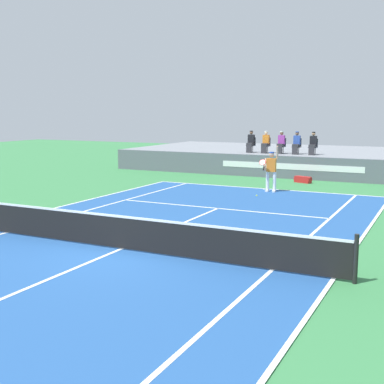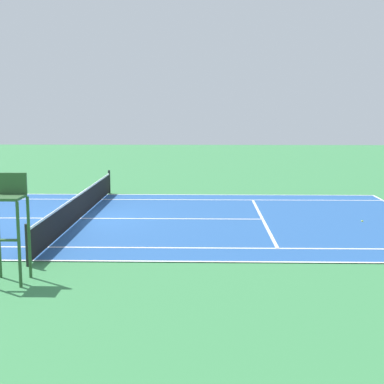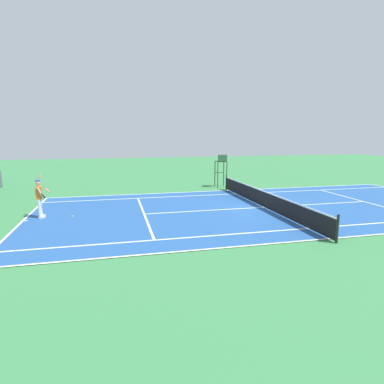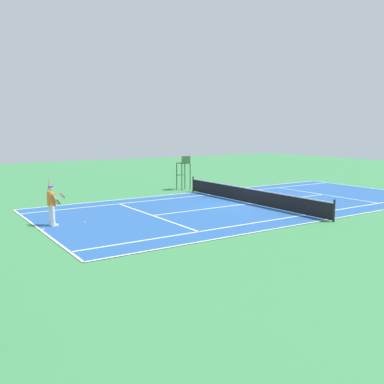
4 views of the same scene
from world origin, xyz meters
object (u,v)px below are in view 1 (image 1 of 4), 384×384
object	(u,v)px
tennis_ball	(257,196)
equipment_bag	(303,180)
spectator_seated_1	(266,142)
spectator_seated_0	(251,142)
spectator_seated_2	(281,143)
tennis_player	(271,170)
spectator_seated_4	(313,144)
spectator_seated_3	(296,143)

from	to	relation	value
tennis_ball	equipment_bag	bearing A→B (deg)	82.35
spectator_seated_1	spectator_seated_0	bearing A→B (deg)	180.00
spectator_seated_2	equipment_bag	size ratio (longest dim) A/B	1.32
tennis_player	equipment_bag	distance (m)	3.80
spectator_seated_0	spectator_seated_4	xyz separation A→B (m)	(3.63, 0.00, 0.00)
spectator_seated_4	tennis_player	xyz separation A→B (m)	(-0.35, -6.32, -0.83)
tennis_player	spectator_seated_2	bearing A→B (deg)	102.98
tennis_player	equipment_bag	size ratio (longest dim) A/B	2.18
spectator_seated_4	equipment_bag	size ratio (longest dim) A/B	1.32
spectator_seated_0	spectator_seated_2	distance (m)	1.82
spectator_seated_2	spectator_seated_3	bearing A→B (deg)	0.00
equipment_bag	spectator_seated_2	bearing A→B (deg)	126.78
spectator_seated_2	spectator_seated_4	xyz separation A→B (m)	(1.81, 0.00, 0.00)
spectator_seated_0	tennis_ball	xyz separation A→B (m)	(3.12, -7.74, -1.79)
spectator_seated_0	spectator_seated_4	distance (m)	3.63
spectator_seated_1	equipment_bag	world-z (taller)	spectator_seated_1
spectator_seated_0	tennis_ball	world-z (taller)	spectator_seated_0
spectator_seated_0	spectator_seated_1	xyz separation A→B (m)	(0.90, 0.00, 0.00)
tennis_player	spectator_seated_4	bearing A→B (deg)	86.84
spectator_seated_4	equipment_bag	bearing A→B (deg)	-86.17
spectator_seated_1	spectator_seated_4	world-z (taller)	same
spectator_seated_0	spectator_seated_3	xyz separation A→B (m)	(2.71, 0.00, 0.00)
spectator_seated_0	equipment_bag	xyz separation A→B (m)	(3.81, -2.65, -1.67)
spectator_seated_0	tennis_player	bearing A→B (deg)	-62.59
spectator_seated_1	tennis_ball	xyz separation A→B (m)	(2.22, -7.74, -1.79)
spectator_seated_1	tennis_player	xyz separation A→B (m)	(2.37, -6.32, -0.83)
spectator_seated_3	tennis_ball	size ratio (longest dim) A/B	18.60
spectator_seated_1	tennis_player	bearing A→B (deg)	-69.41
spectator_seated_2	spectator_seated_3	size ratio (longest dim) A/B	1.00
spectator_seated_3	tennis_player	bearing A→B (deg)	-84.84
spectator_seated_4	spectator_seated_1	bearing A→B (deg)	180.00
spectator_seated_0	spectator_seated_2	bearing A→B (deg)	0.00
tennis_player	spectator_seated_3	bearing A→B (deg)	95.16
spectator_seated_0	tennis_ball	distance (m)	8.54
spectator_seated_4	tennis_ball	size ratio (longest dim) A/B	18.60
spectator_seated_2	spectator_seated_4	world-z (taller)	same
tennis_player	tennis_ball	size ratio (longest dim) A/B	30.63
spectator_seated_4	spectator_seated_2	bearing A→B (deg)	180.00
spectator_seated_2	spectator_seated_1	bearing A→B (deg)	180.00
tennis_player	spectator_seated_1	bearing A→B (deg)	110.59
spectator_seated_0	spectator_seated_4	world-z (taller)	same
spectator_seated_0	spectator_seated_2	size ratio (longest dim) A/B	1.00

